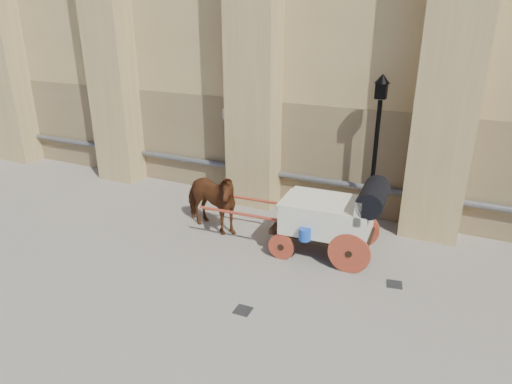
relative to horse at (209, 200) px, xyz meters
The scene contains 6 objects.
ground 2.01m from the horse, 48.98° to the right, with size 90.00×90.00×0.00m, color slate.
horse is the anchor object (origin of this frame).
carriage 3.25m from the horse, ahead, with size 4.40×1.62×1.90m.
street_lamp 4.40m from the horse, 28.73° to the left, with size 0.37×0.37×3.99m.
drain_grate_near 3.71m from the horse, 49.32° to the right, with size 0.32×0.32×0.01m, color black.
drain_grate_far 4.94m from the horse, ahead, with size 0.32×0.32×0.01m, color black.
Camera 1 is at (4.53, -7.85, 5.37)m, focal length 32.00 mm.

